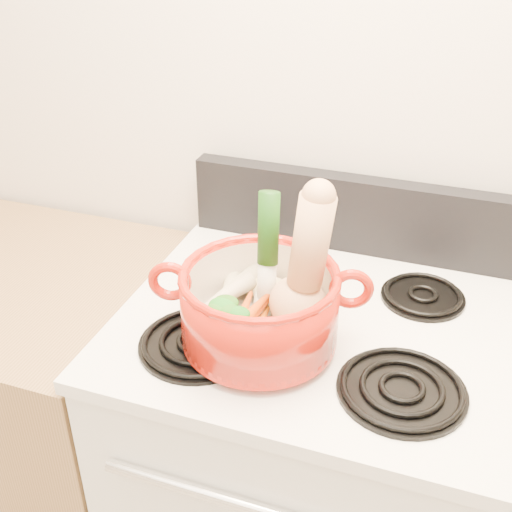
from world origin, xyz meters
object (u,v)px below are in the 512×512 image
(stove_body, at_px, (307,484))
(dutch_oven, at_px, (260,307))
(squash, at_px, (299,262))
(leek, at_px, (267,254))

(stove_body, relative_size, dutch_oven, 3.21)
(dutch_oven, bearing_deg, squash, 8.90)
(leek, bearing_deg, squash, -28.40)
(stove_body, height_order, squash, squash)
(dutch_oven, height_order, leek, leek)
(dutch_oven, relative_size, leek, 1.14)
(stove_body, bearing_deg, leek, -140.59)
(squash, relative_size, leek, 1.07)
(stove_body, bearing_deg, squash, -100.96)
(squash, height_order, leek, squash)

